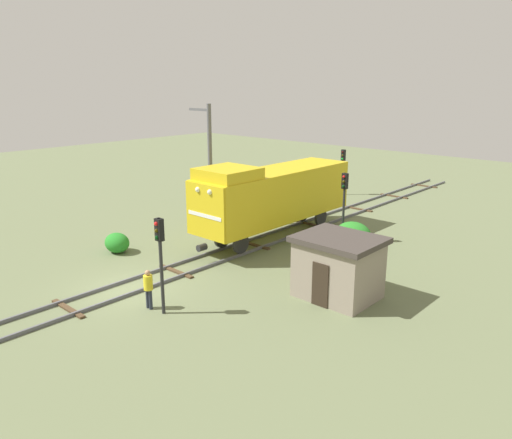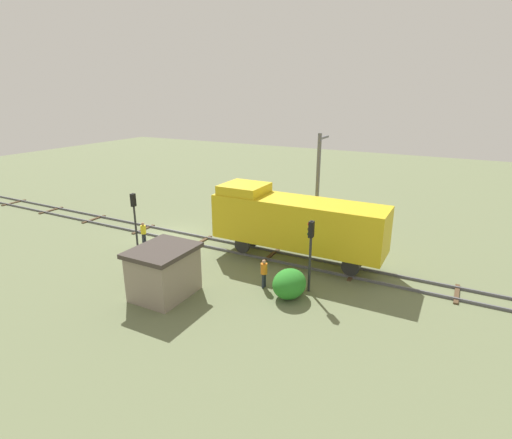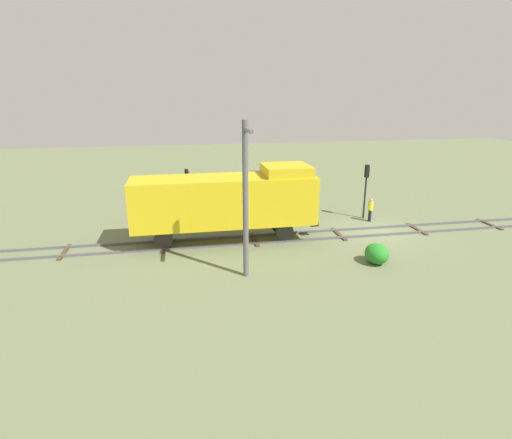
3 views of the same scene
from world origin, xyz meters
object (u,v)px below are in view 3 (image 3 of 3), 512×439
worker_by_signal (222,209)px  catenary_mast (246,198)px  traffic_signal_near (366,181)px  relay_hut (271,190)px  traffic_signal_mid (187,187)px  locomotive (227,199)px  worker_near_track (370,208)px

worker_by_signal → catenary_mast: (-9.26, -0.28, 3.15)m
traffic_signal_near → relay_hut: (4.30, 6.16, -1.40)m
traffic_signal_mid → catenary_mast: catenary_mast is taller
worker_by_signal → relay_hut: size_ratio=0.49×
traffic_signal_mid → catenary_mast: 8.97m
catenary_mast → worker_by_signal: bearing=1.7°
traffic_signal_mid → worker_by_signal: size_ratio=2.41×
locomotive → worker_by_signal: (4.20, -0.05, -1.78)m
catenary_mast → traffic_signal_mid: bearing=17.5°
worker_near_track → traffic_signal_mid: bearing=10.5°
traffic_signal_mid → locomotive: bearing=-145.5°
locomotive → worker_near_track: (2.40, -10.68, -1.78)m
traffic_signal_mid → catenary_mast: size_ratio=0.52×
traffic_signal_mid → catenary_mast: bearing=-162.5°
locomotive → worker_near_track: bearing=-77.3°
locomotive → worker_by_signal: bearing=-0.6°
traffic_signal_near → traffic_signal_mid: size_ratio=0.98×
traffic_signal_near → relay_hut: bearing=55.1°
locomotive → worker_by_signal: size_ratio=6.82×
traffic_signal_near → worker_by_signal: (1.00, 10.53, -1.80)m
traffic_signal_near → worker_near_track: 1.97m
catenary_mast → relay_hut: 13.50m
traffic_signal_mid → relay_hut: size_ratio=1.17×
worker_near_track → traffic_signal_near: bearing=-67.5°
locomotive → catenary_mast: 5.26m
locomotive → worker_near_track: size_ratio=6.82×
catenary_mast → relay_hut: catenary_mast is taller
traffic_signal_mid → worker_near_track: (-1.00, -13.02, -1.85)m
locomotive → relay_hut: size_ratio=3.31×
traffic_signal_mid → relay_hut: bearing=-58.7°
traffic_signal_near → relay_hut: traffic_signal_near is taller
locomotive → traffic_signal_near: (3.20, -10.57, 0.02)m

